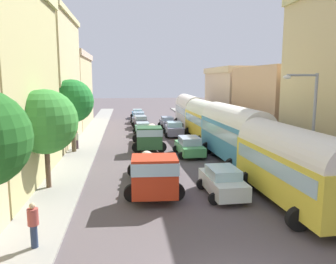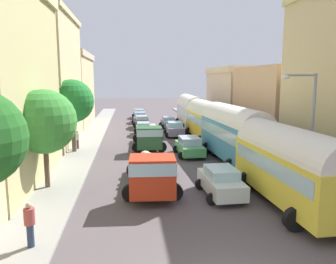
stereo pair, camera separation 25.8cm
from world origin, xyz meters
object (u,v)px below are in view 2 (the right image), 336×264
at_px(car_2, 140,117).
at_px(car_4, 221,182).
at_px(parked_bus_1, 234,131).
at_px(parked_bus_2, 206,119).
at_px(streetlamp_near, 308,123).
at_px(car_1, 142,122).
at_px(parked_bus_0, 290,163).
at_px(car_5, 189,146).
at_px(cargo_truck_1, 149,136).
at_px(car_0, 144,129).
at_px(car_7, 168,122).
at_px(parked_bus_3, 190,110).
at_px(pedestrian_0, 77,139).
at_px(car_3, 139,114).
at_px(car_6, 175,129).
at_px(cargo_truck_0, 152,171).
at_px(pedestrian_1, 30,223).

height_order(car_2, car_4, car_4).
xyz_separation_m(parked_bus_1, parked_bus_2, (0.00, 9.00, -0.13)).
bearing_deg(car_4, streetlamp_near, -3.34).
bearing_deg(car_4, car_1, 97.14).
xyz_separation_m(parked_bus_0, parked_bus_2, (-0.00, 18.00, 0.06)).
bearing_deg(car_5, car_1, 101.49).
bearing_deg(streetlamp_near, cargo_truck_1, 120.45).
bearing_deg(car_0, car_2, 90.00).
distance_m(cargo_truck_1, car_1, 13.18).
xyz_separation_m(cargo_truck_1, car_7, (3.29, 12.95, -0.45)).
bearing_deg(parked_bus_2, parked_bus_3, 90.00).
bearing_deg(car_7, parked_bus_1, -81.52).
bearing_deg(car_7, pedestrian_0, -126.87).
bearing_deg(parked_bus_2, car_3, 106.64).
bearing_deg(car_5, car_0, 107.09).
height_order(parked_bus_0, parked_bus_2, parked_bus_2).
bearing_deg(car_5, car_6, 89.33).
xyz_separation_m(parked_bus_1, cargo_truck_1, (-6.05, 5.58, -1.20)).
relative_size(parked_bus_3, streetlamp_near, 1.46).
height_order(car_3, car_7, car_3).
bearing_deg(pedestrian_0, car_1, 64.66).
height_order(cargo_truck_0, pedestrian_0, cargo_truck_0).
height_order(car_0, streetlamp_near, streetlamp_near).
height_order(car_1, car_4, car_1).
distance_m(cargo_truck_1, car_3, 24.17).
bearing_deg(pedestrian_0, car_4, -53.93).
bearing_deg(parked_bus_2, pedestrian_1, -118.57).
height_order(parked_bus_0, streetlamp_near, streetlamp_near).
bearing_deg(pedestrian_0, parked_bus_1, -24.84).
bearing_deg(car_4, pedestrian_1, -150.36).
distance_m(car_2, pedestrian_1, 36.69).
height_order(parked_bus_1, pedestrian_0, parked_bus_1).
relative_size(parked_bus_2, car_3, 2.00).
bearing_deg(parked_bus_1, car_7, 98.48).
xyz_separation_m(car_6, pedestrian_1, (-8.68, -24.04, 0.23)).
relative_size(cargo_truck_0, pedestrian_1, 4.05).
relative_size(car_0, car_7, 1.00).
bearing_deg(streetlamp_near, car_4, 176.66).
relative_size(parked_bus_3, pedestrian_0, 5.45).
distance_m(car_3, car_5, 27.44).
xyz_separation_m(cargo_truck_1, car_5, (3.15, -3.07, -0.40)).
bearing_deg(car_2, parked_bus_2, -67.88).
bearing_deg(car_3, car_1, -90.00).
xyz_separation_m(car_0, pedestrian_0, (-6.17, -7.53, 0.28)).
relative_size(car_5, car_6, 1.08).
bearing_deg(parked_bus_0, car_1, 102.59).
relative_size(car_6, streetlamp_near, 0.60).
height_order(car_5, car_6, car_6).
bearing_deg(car_6, car_7, 89.77).
relative_size(car_4, car_7, 1.06).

